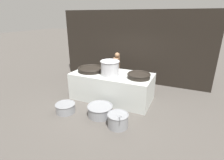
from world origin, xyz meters
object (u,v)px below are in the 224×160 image
stock_pot (110,68)px  prep_bowl_vegetables (118,120)px  prep_bowl_meat (100,110)px  prep_bowl_extra (65,107)px  cook (117,68)px  giant_wok_near (91,69)px  giant_wok_far (139,75)px

stock_pot → prep_bowl_vegetables: size_ratio=0.95×
prep_bowl_meat → prep_bowl_extra: bearing=-165.8°
prep_bowl_vegetables → prep_bowl_meat: (-0.77, 0.33, -0.03)m
prep_bowl_vegetables → cook: bearing=113.3°
giant_wok_near → prep_bowl_meat: bearing=-49.9°
giant_wok_far → giant_wok_near: bearing=-179.9°
giant_wok_far → prep_bowl_meat: size_ratio=0.98×
stock_pot → cook: (-0.31, 1.44, -0.46)m
prep_bowl_extra → stock_pot: bearing=55.2°
giant_wok_near → prep_bowl_meat: size_ratio=1.20×
giant_wok_near → prep_bowl_extra: size_ratio=1.50×
cook → prep_bowl_vegetables: (1.25, -2.91, -0.63)m
cook → prep_bowl_vegetables: 3.23m
cook → prep_bowl_extra: bearing=65.3°
giant_wok_far → prep_bowl_vegetables: size_ratio=1.10×
giant_wok_near → prep_bowl_vegetables: (1.84, -1.60, -0.89)m
prep_bowl_meat → prep_bowl_vegetables: bearing=-23.3°
giant_wok_near → cook: cook is taller
stock_pot → cook: bearing=102.3°
giant_wok_far → stock_pot: 1.09m
stock_pot → prep_bowl_vegetables: (0.94, -1.48, -1.09)m
giant_wok_far → prep_bowl_extra: bearing=-142.9°
prep_bowl_extra → prep_bowl_vegetables: bearing=-1.0°
giant_wok_far → cook: size_ratio=0.52×
giant_wok_far → prep_bowl_vegetables: (-0.13, -1.60, -0.90)m
prep_bowl_meat → prep_bowl_extra: size_ratio=1.25×
cook → giant_wok_far: bearing=125.3°
stock_pot → prep_bowl_extra: (-1.00, -1.45, -1.14)m
giant_wok_near → stock_pot: bearing=-7.6°
stock_pot → giant_wok_near: bearing=172.4°
stock_pot → prep_bowl_meat: size_ratio=0.85×
giant_wok_near → giant_wok_far: giant_wok_far is taller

